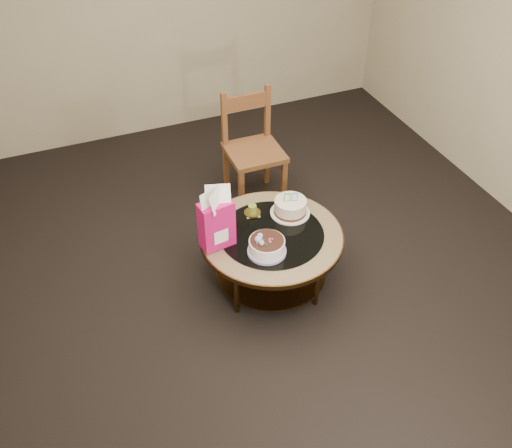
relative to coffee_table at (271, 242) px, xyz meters
name	(u,v)px	position (x,y,z in m)	size (l,w,h in m)	color
ground	(271,279)	(0.00, 0.00, -0.38)	(5.00, 5.00, 0.00)	black
room_walls	(275,93)	(0.00, 0.00, 1.16)	(4.52, 5.02, 2.61)	tan
coffee_table	(271,242)	(0.00, 0.00, 0.00)	(1.02, 1.02, 0.46)	#543618
decorated_cake	(267,247)	(-0.11, -0.17, 0.13)	(0.26, 0.26, 0.15)	#A990CB
cream_cake	(290,207)	(0.21, 0.16, 0.14)	(0.29, 0.29, 0.18)	silver
gift_bag	(216,219)	(-0.39, 0.04, 0.31)	(0.24, 0.19, 0.46)	#E31563
pillar_candle	(252,211)	(-0.05, 0.25, 0.11)	(0.12, 0.12, 0.09)	#D9C559
dining_chair	(253,149)	(0.27, 1.02, 0.12)	(0.45, 0.45, 0.97)	brown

